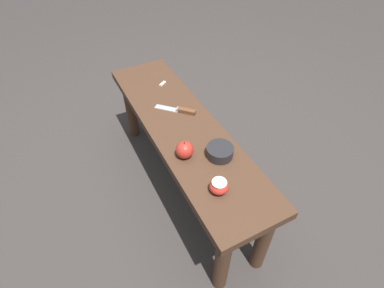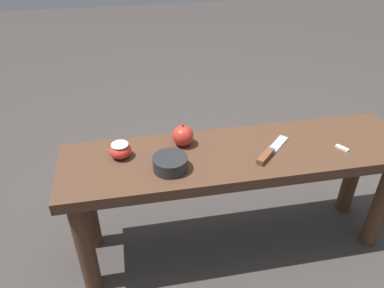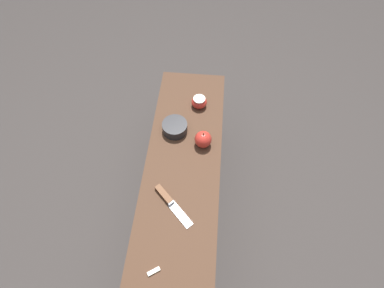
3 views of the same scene
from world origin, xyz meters
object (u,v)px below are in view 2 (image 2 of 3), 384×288
Objects in this scene: wooden_bench at (237,171)px; knife at (269,153)px; apple_whole at (183,136)px; apple_cut at (120,150)px; bowl at (170,163)px.

knife reaches higher than wooden_bench.
apple_whole is 1.15× the size of apple_cut.
knife is (-0.09, 0.04, 0.10)m from wooden_bench.
apple_whole is at bearing -22.94° from wooden_bench.
bowl is at bearing 12.25° from wooden_bench.
wooden_bench is 0.42m from apple_cut.
bowl reaches higher than knife.
wooden_bench is 0.14m from knife.
bowl is (-0.16, 0.10, -0.00)m from apple_cut.
knife is at bearing 170.61° from apple_cut.
wooden_bench is 0.28m from bowl.
apple_whole is 0.74× the size of bowl.
bowl is (0.06, 0.13, -0.01)m from apple_whole.
apple_cut is 0.18m from bowl.
bowl is (0.25, 0.05, 0.11)m from wooden_bench.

